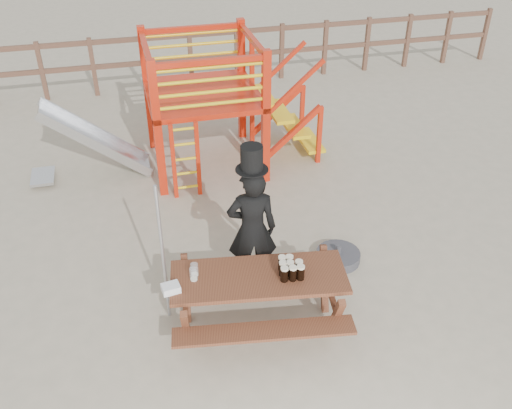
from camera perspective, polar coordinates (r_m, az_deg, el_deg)
name	(u,v)px	position (r m, az deg, el deg)	size (l,w,h in m)	color
ground	(245,312)	(6.69, -1.14, -10.69)	(60.00, 60.00, 0.00)	#B4A58C
back_fence	(166,55)	(12.37, -8.95, 14.58)	(15.09, 0.09, 1.20)	brown
playground_fort	(199,103)	(9.08, -5.75, 10.05)	(4.71, 1.84, 2.10)	red
picnic_table	(259,294)	(6.23, 0.28, -8.97)	(2.03, 1.54, 0.72)	brown
man_with_hat	(252,226)	(6.55, -0.40, -2.20)	(0.63, 0.46, 1.88)	black
metal_pole	(163,255)	(6.16, -9.30, -5.03)	(0.04, 0.04, 1.74)	#B2B2B7
parasol_base	(338,256)	(7.42, 8.20, -5.16)	(0.57, 0.57, 0.24)	#3E3E43
paper_bag	(171,288)	(5.91, -8.52, -8.29)	(0.18, 0.14, 0.08)	white
stout_pints	(290,269)	(6.02, 3.42, -6.41)	(0.26, 0.28, 0.17)	black
empty_glasses	(194,272)	(6.02, -6.22, -6.77)	(0.10, 0.15, 0.15)	silver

